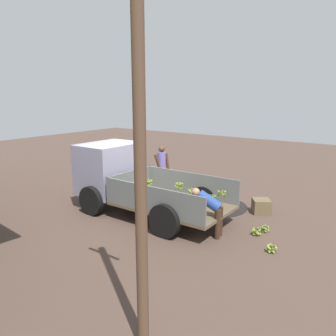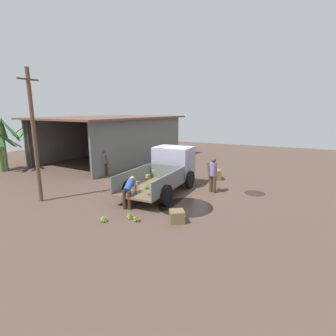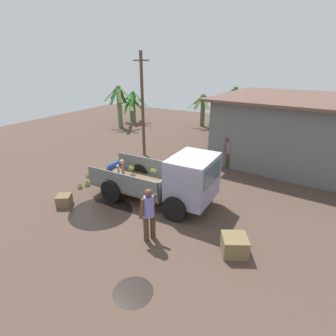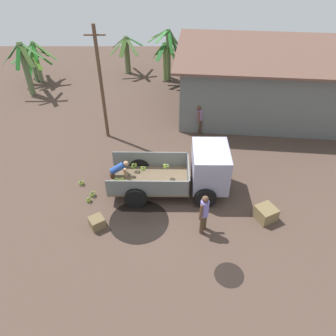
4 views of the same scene
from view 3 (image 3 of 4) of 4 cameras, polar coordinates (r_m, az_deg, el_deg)
ground at (r=9.72m, az=1.71°, el=-8.05°), size 36.00×36.00×0.00m
mud_patch_0 at (r=6.68m, az=-7.61°, el=-25.18°), size 0.94×0.94×0.01m
mud_patch_1 at (r=9.58m, az=-14.39°, el=-9.29°), size 2.20×2.20×0.01m
cargo_truck at (r=9.25m, az=2.51°, el=-2.58°), size 4.67×2.19×1.97m
utility_pole at (r=14.15m, az=-5.56°, el=13.49°), size 0.91×0.16×5.39m
banana_palm_0 at (r=19.41m, az=14.22°, el=12.43°), size 2.36×2.41×3.27m
banana_palm_1 at (r=19.61m, az=13.60°, el=11.18°), size 2.09×2.45×2.44m
banana_palm_2 at (r=21.44m, az=7.59°, el=12.49°), size 2.17×2.50×2.50m
banana_palm_3 at (r=20.22m, az=22.90°, el=11.11°), size 2.21×1.96×2.76m
banana_palm_4 at (r=23.05m, az=-8.06°, el=13.10°), size 2.41×2.65×2.26m
banana_palm_5 at (r=22.87m, az=-7.46°, el=13.28°), size 2.54×1.88×2.60m
banana_palm_6 at (r=21.26m, az=-10.51°, el=13.21°), size 2.44×2.30×3.16m
person_foreground_visitor at (r=7.57m, az=-4.18°, el=-9.61°), size 0.42×0.63×1.65m
person_worker_loading at (r=11.18m, az=-11.61°, el=-0.20°), size 0.80×0.58×1.18m
person_bystander_near_shed at (r=12.98m, az=12.70°, el=3.57°), size 0.45×0.63×1.55m
banana_bunch_on_ground_0 at (r=11.47m, az=-18.66°, el=-3.73°), size 0.25×0.25×0.19m
banana_bunch_on_ground_1 at (r=11.59m, az=-17.21°, el=-3.19°), size 0.26×0.26×0.21m
banana_bunch_on_ground_2 at (r=12.43m, az=-16.96°, el=-1.46°), size 0.25×0.25×0.20m
wooden_crate_0 at (r=10.30m, az=-21.66°, el=-6.57°), size 0.67×0.67×0.42m
wooden_crate_1 at (r=7.64m, az=14.24°, el=-15.95°), size 0.89×0.89×0.53m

